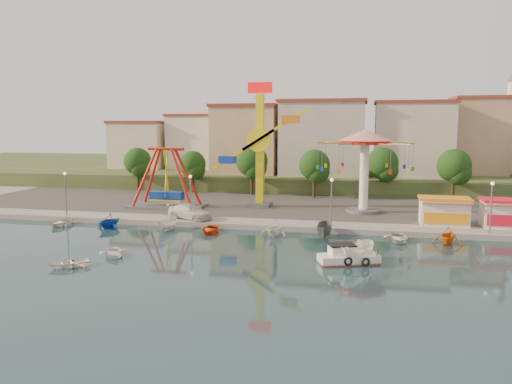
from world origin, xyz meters
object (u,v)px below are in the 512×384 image
(skiff, at_px, (358,252))
(kamikaze_tower, at_px, (263,149))
(cabin_motorboat, at_px, (347,258))
(rowboat_a, at_px, (114,252))
(wave_swinger, at_px, (365,152))
(pirate_ship_ride, at_px, (167,179))
(van, at_px, (190,212))

(skiff, bearing_deg, kamikaze_tower, 147.01)
(cabin_motorboat, distance_m, skiff, 1.11)
(rowboat_a, xyz_separation_m, skiff, (21.09, 2.62, 0.53))
(skiff, bearing_deg, wave_swinger, 116.94)
(pirate_ship_ride, distance_m, rowboat_a, 23.49)
(cabin_motorboat, bearing_deg, van, 123.91)
(van, bearing_deg, kamikaze_tower, -8.92)
(cabin_motorboat, bearing_deg, rowboat_a, 165.31)
(rowboat_a, bearing_deg, van, 48.86)
(wave_swinger, xyz_separation_m, cabin_motorboat, (-1.19, -22.17, -7.73))
(van, bearing_deg, wave_swinger, -42.14)
(pirate_ship_ride, xyz_separation_m, van, (5.92, -7.36, -2.95))
(pirate_ship_ride, relative_size, skiff, 2.22)
(pirate_ship_ride, height_order, skiff, pirate_ship_ride)
(kamikaze_tower, height_order, rowboat_a, kamikaze_tower)
(pirate_ship_ride, distance_m, wave_swinger, 26.06)
(kamikaze_tower, distance_m, van, 14.06)
(pirate_ship_ride, xyz_separation_m, kamikaze_tower, (12.51, 2.95, 3.97))
(rowboat_a, distance_m, skiff, 21.26)
(pirate_ship_ride, bearing_deg, cabin_motorboat, -40.04)
(wave_swinger, distance_m, cabin_motorboat, 23.51)
(skiff, height_order, van, van)
(wave_swinger, bearing_deg, kamikaze_tower, 173.93)
(cabin_motorboat, distance_m, van, 22.89)
(pirate_ship_ride, bearing_deg, wave_swinger, 3.43)
(skiff, xyz_separation_m, van, (-19.51, 12.75, 0.57))
(cabin_motorboat, height_order, skiff, skiff)
(kamikaze_tower, bearing_deg, pirate_ship_ride, -166.73)
(pirate_ship_ride, distance_m, skiff, 32.61)
(kamikaze_tower, bearing_deg, wave_swinger, -6.07)
(cabin_motorboat, bearing_deg, skiff, 9.86)
(cabin_motorboat, distance_m, rowboat_a, 20.31)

